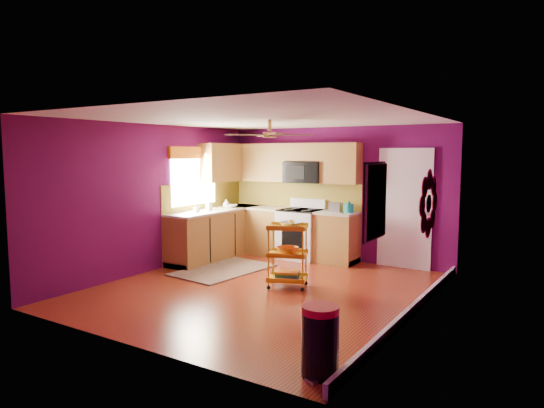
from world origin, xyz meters
The scene contains 18 objects.
ground centered at (0.00, 0.00, 0.00)m, with size 5.00×5.00×0.00m, color maroon.
room_envelope centered at (0.03, 0.00, 1.63)m, with size 4.54×5.04×2.52m.
lower_cabinets centered at (-1.35, 1.82, 0.43)m, with size 2.81×2.31×0.94m.
electric_range centered at (-0.55, 2.17, 0.48)m, with size 0.76×0.66×1.13m.
upper_cabinetry centered at (-1.24, 2.17, 1.80)m, with size 2.80×2.30×1.26m.
left_window centered at (-2.22, 1.05, 1.74)m, with size 0.08×1.35×1.08m.
panel_door centered at (1.35, 2.47, 1.02)m, with size 0.95×0.11×2.15m.
right_wall_art centered at (2.23, -0.34, 1.44)m, with size 0.04×2.74×1.04m.
ceiling_fan centered at (0.00, 0.20, 2.29)m, with size 1.01×1.01×0.26m.
shag_rug centered at (-1.21, 0.61, 0.01)m, with size 1.05×1.71×0.02m, color black.
rolling_cart centered at (0.26, 0.30, 0.53)m, with size 0.68×0.59×1.03m.
trash_can centered at (1.98, -2.07, 0.32)m, with size 0.43×0.43×0.65m.
teal_kettle centered at (0.40, 2.24, 1.02)m, with size 0.18×0.18×0.21m.
toaster centered at (0.16, 2.20, 1.03)m, with size 0.22×0.15×0.18m, color beige.
soap_bottle_a centered at (-1.97, 1.17, 1.04)m, with size 0.09×0.09×0.20m, color #EA3F72.
soap_bottle_b centered at (-1.95, 1.68, 1.02)m, with size 0.13×0.13×0.17m, color white.
counter_dish centered at (-1.89, 1.73, 0.97)m, with size 0.25×0.25×0.06m, color white.
counter_cup centered at (-1.98, 0.84, 0.99)m, with size 0.12×0.12×0.10m, color white.
Camera 1 is at (3.85, -5.86, 2.01)m, focal length 32.00 mm.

